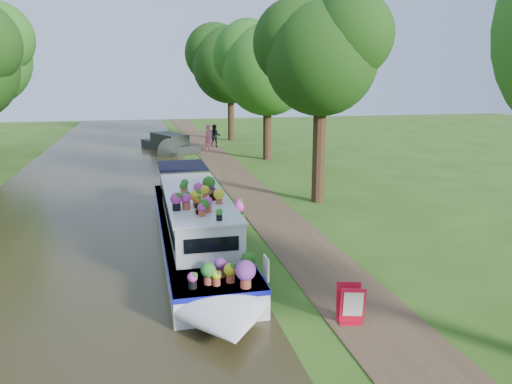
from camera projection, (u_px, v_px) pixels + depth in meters
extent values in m
plane|color=#2B5114|center=(250.00, 226.00, 18.89)|extent=(100.00, 100.00, 0.00)
cube|color=#2C2613|center=(84.00, 237.00, 17.57)|extent=(10.00, 100.00, 0.02)
cube|color=#4B3623|center=(280.00, 223.00, 19.15)|extent=(2.20, 100.00, 0.03)
cube|color=silver|center=(194.00, 232.00, 16.89)|extent=(2.20, 12.00, 0.75)
cube|color=#11139D|center=(194.00, 223.00, 16.82)|extent=(2.24, 12.04, 0.12)
cube|color=silver|center=(196.00, 212.00, 15.93)|extent=(1.80, 7.00, 1.05)
cube|color=silver|center=(196.00, 195.00, 15.80)|extent=(1.90, 7.10, 0.06)
cube|color=black|center=(224.00, 208.00, 16.11)|extent=(0.03, 6.40, 0.38)
cube|color=black|center=(167.00, 211.00, 15.71)|extent=(0.03, 6.40, 0.38)
cube|color=black|center=(182.00, 166.00, 20.63)|extent=(1.90, 2.40, 0.10)
cube|color=white|center=(266.00, 268.00, 11.86)|extent=(0.04, 0.45, 0.55)
imported|color=#205316|center=(197.00, 207.00, 13.43)|extent=(0.17, 0.23, 0.41)
imported|color=#205316|center=(213.00, 193.00, 14.98)|extent=(0.33, 0.33, 0.43)
cylinder|color=black|center=(319.00, 152.00, 22.06)|extent=(0.56, 0.56, 4.55)
sphere|color=#13330C|center=(321.00, 59.00, 21.17)|extent=(4.80, 4.80, 4.80)
sphere|color=#13330C|center=(350.00, 35.00, 20.48)|extent=(3.60, 3.60, 3.60)
sphere|color=#13330C|center=(297.00, 43.00, 21.62)|extent=(3.84, 3.84, 3.84)
cylinder|color=black|center=(267.00, 131.00, 33.68)|extent=(0.56, 0.56, 3.85)
sphere|color=#205316|center=(267.00, 70.00, 32.78)|extent=(6.00, 6.00, 6.00)
sphere|color=#205316|center=(289.00, 51.00, 31.92)|extent=(4.50, 4.50, 4.50)
sphere|color=#205316|center=(248.00, 56.00, 33.34)|extent=(4.80, 4.80, 4.80)
cylinder|color=black|center=(231.00, 116.00, 43.98)|extent=(0.56, 0.56, 4.20)
sphere|color=#13330C|center=(230.00, 65.00, 42.98)|extent=(6.60, 6.60, 6.60)
sphere|color=#13330C|center=(248.00, 49.00, 42.04)|extent=(4.95, 4.95, 4.95)
sphere|color=#13330C|center=(215.00, 54.00, 43.60)|extent=(5.28, 5.28, 5.28)
cube|color=black|center=(169.00, 146.00, 38.29)|extent=(4.20, 6.30, 0.60)
cube|color=black|center=(169.00, 138.00, 37.66)|extent=(2.81, 3.83, 0.70)
cube|color=red|center=(350.00, 321.00, 11.42)|extent=(0.59, 0.53, 0.03)
cube|color=red|center=(352.00, 306.00, 11.22)|extent=(0.60, 0.37, 0.90)
cube|color=red|center=(349.00, 301.00, 11.43)|extent=(0.60, 0.37, 0.90)
cube|color=white|center=(353.00, 304.00, 11.17)|extent=(0.46, 0.26, 0.63)
imported|color=#C14F8E|center=(209.00, 137.00, 38.06)|extent=(0.83, 0.71, 1.93)
imported|color=black|center=(215.00, 136.00, 39.55)|extent=(0.99, 0.84, 1.80)
imported|color=#1B5B20|center=(231.00, 202.00, 21.71)|extent=(0.37, 0.33, 0.41)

